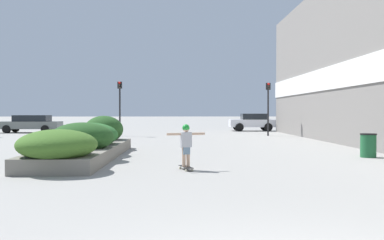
# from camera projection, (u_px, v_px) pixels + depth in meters

# --- Properties ---
(planter_box) EXTENTS (2.13, 8.70, 1.42)m
(planter_box) POSITION_uv_depth(u_px,v_px,m) (86.00, 141.00, 14.48)
(planter_box) COLOR slate
(planter_box) RESTS_ON ground_plane
(skateboard) EXTENTS (0.42, 0.78, 0.09)m
(skateboard) POSITION_uv_depth(u_px,v_px,m) (186.00, 167.00, 11.58)
(skateboard) COLOR black
(skateboard) RESTS_ON ground_plane
(skateboarder) EXTENTS (1.04, 0.39, 1.15)m
(skateboarder) POSITION_uv_depth(u_px,v_px,m) (186.00, 141.00, 11.57)
(skateboarder) COLOR tan
(skateboarder) RESTS_ON skateboard
(trash_bin) EXTENTS (0.56, 0.56, 0.83)m
(trash_bin) POSITION_uv_depth(u_px,v_px,m) (368.00, 145.00, 14.81)
(trash_bin) COLOR #1E5B33
(trash_bin) RESTS_ON ground_plane
(car_leftmost) EXTENTS (3.81, 1.88, 1.45)m
(car_leftmost) POSITION_uv_depth(u_px,v_px,m) (253.00, 122.00, 35.65)
(car_leftmost) COLOR silver
(car_leftmost) RESTS_ON ground_plane
(car_center_left) EXTENTS (4.59, 1.89, 1.34)m
(car_center_left) POSITION_uv_depth(u_px,v_px,m) (31.00, 123.00, 32.60)
(car_center_left) COLOR slate
(car_center_left) RESTS_ON ground_plane
(car_center_right) EXTENTS (4.30, 1.89, 1.46)m
(car_center_right) POSITION_uv_depth(u_px,v_px,m) (360.00, 122.00, 36.04)
(car_center_right) COLOR #BCBCC1
(car_center_right) RESTS_ON ground_plane
(traffic_light_left) EXTENTS (0.28, 0.30, 3.57)m
(traffic_light_left) POSITION_uv_depth(u_px,v_px,m) (120.00, 99.00, 28.04)
(traffic_light_left) COLOR black
(traffic_light_left) RESTS_ON ground_plane
(traffic_light_right) EXTENTS (0.28, 0.30, 3.51)m
(traffic_light_right) POSITION_uv_depth(u_px,v_px,m) (268.00, 100.00, 28.28)
(traffic_light_right) COLOR black
(traffic_light_right) RESTS_ON ground_plane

